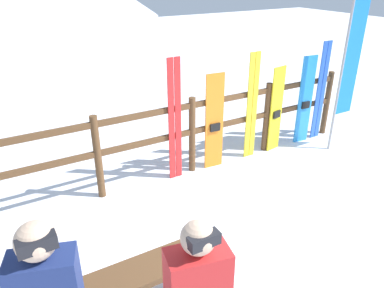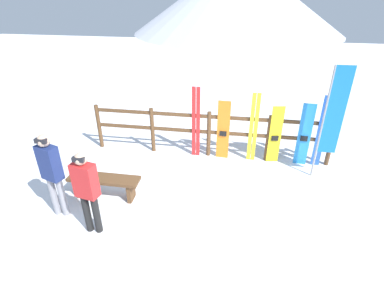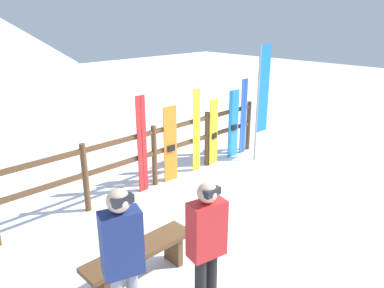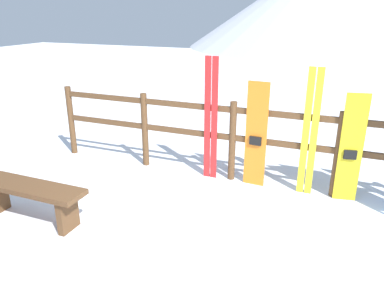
{
  "view_description": "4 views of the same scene",
  "coord_description": "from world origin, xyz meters",
  "px_view_note": "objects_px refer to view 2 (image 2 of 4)",
  "views": [
    {
      "loc": [
        -2.55,
        -2.22,
        2.85
      ],
      "look_at": [
        -0.64,
        1.05,
        1.05
      ],
      "focal_mm": 35.0,
      "sensor_mm": 36.0,
      "label": 1
    },
    {
      "loc": [
        0.65,
        -4.42,
        3.85
      ],
      "look_at": [
        -0.25,
        1.1,
        0.85
      ],
      "focal_mm": 28.0,
      "sensor_mm": 36.0,
      "label": 2
    },
    {
      "loc": [
        -4.06,
        -3.02,
        3.1
      ],
      "look_at": [
        -0.08,
        1.06,
        1.11
      ],
      "focal_mm": 35.0,
      "sensor_mm": 36.0,
      "label": 3
    },
    {
      "loc": [
        1.37,
        -2.77,
        2.39
      ],
      "look_at": [
        -0.27,
        1.27,
        0.81
      ],
      "focal_mm": 35.0,
      "sensor_mm": 36.0,
      "label": 4
    }
  ],
  "objects_px": {
    "ski_pair_red": "(196,123)",
    "ski_pair_blue": "(322,132)",
    "person_red": "(86,188)",
    "ski_pair_yellow": "(253,128)",
    "snowboard_orange": "(223,131)",
    "snowboard_blue": "(304,135)",
    "rental_flag": "(331,116)",
    "snowboard_yellow": "(275,135)",
    "person_navy": "(51,169)",
    "bench": "(104,182)"
  },
  "relations": [
    {
      "from": "ski_pair_red",
      "to": "ski_pair_blue",
      "type": "bearing_deg",
      "value": 0.0
    },
    {
      "from": "person_red",
      "to": "ski_pair_yellow",
      "type": "xyz_separation_m",
      "value": [
        2.74,
        2.89,
        -0.07
      ]
    },
    {
      "from": "snowboard_orange",
      "to": "snowboard_blue",
      "type": "distance_m",
      "value": 1.87
    },
    {
      "from": "person_red",
      "to": "rental_flag",
      "type": "relative_size",
      "value": 0.63
    },
    {
      "from": "rental_flag",
      "to": "ski_pair_blue",
      "type": "bearing_deg",
      "value": 86.21
    },
    {
      "from": "ski_pair_yellow",
      "to": "ski_pair_red",
      "type": "bearing_deg",
      "value": 180.0
    },
    {
      "from": "person_red",
      "to": "ski_pair_red",
      "type": "height_order",
      "value": "ski_pair_red"
    },
    {
      "from": "person_red",
      "to": "snowboard_yellow",
      "type": "bearing_deg",
      "value": 41.6
    },
    {
      "from": "person_navy",
      "to": "ski_pair_red",
      "type": "height_order",
      "value": "ski_pair_red"
    },
    {
      "from": "person_red",
      "to": "snowboard_yellow",
      "type": "distance_m",
      "value": 4.35
    },
    {
      "from": "ski_pair_blue",
      "to": "bench",
      "type": "bearing_deg",
      "value": -156.17
    },
    {
      "from": "ski_pair_blue",
      "to": "ski_pair_yellow",
      "type": "bearing_deg",
      "value": 180.0
    },
    {
      "from": "snowboard_orange",
      "to": "ski_pair_blue",
      "type": "height_order",
      "value": "ski_pair_blue"
    },
    {
      "from": "ski_pair_yellow",
      "to": "snowboard_blue",
      "type": "xyz_separation_m",
      "value": [
        1.17,
        -0.0,
        -0.1
      ]
    },
    {
      "from": "bench",
      "to": "ski_pair_yellow",
      "type": "distance_m",
      "value": 3.55
    },
    {
      "from": "bench",
      "to": "person_navy",
      "type": "distance_m",
      "value": 1.08
    },
    {
      "from": "person_red",
      "to": "snowboard_blue",
      "type": "height_order",
      "value": "person_red"
    },
    {
      "from": "ski_pair_red",
      "to": "ski_pair_yellow",
      "type": "height_order",
      "value": "ski_pair_red"
    },
    {
      "from": "snowboard_orange",
      "to": "ski_pair_blue",
      "type": "xyz_separation_m",
      "value": [
        2.23,
        0.0,
        0.13
      ]
    },
    {
      "from": "bench",
      "to": "rental_flag",
      "type": "relative_size",
      "value": 0.57
    },
    {
      "from": "bench",
      "to": "person_red",
      "type": "relative_size",
      "value": 0.91
    },
    {
      "from": "bench",
      "to": "snowboard_orange",
      "type": "distance_m",
      "value": 2.98
    },
    {
      "from": "ski_pair_blue",
      "to": "rental_flag",
      "type": "height_order",
      "value": "rental_flag"
    },
    {
      "from": "ski_pair_red",
      "to": "snowboard_blue",
      "type": "bearing_deg",
      "value": -0.08
    },
    {
      "from": "bench",
      "to": "ski_pair_blue",
      "type": "bearing_deg",
      "value": 23.83
    },
    {
      "from": "bench",
      "to": "snowboard_blue",
      "type": "relative_size",
      "value": 0.94
    },
    {
      "from": "ski_pair_red",
      "to": "snowboard_orange",
      "type": "bearing_deg",
      "value": -0.29
    },
    {
      "from": "snowboard_blue",
      "to": "person_navy",
      "type": "bearing_deg",
      "value": -151.28
    },
    {
      "from": "person_red",
      "to": "snowboard_orange",
      "type": "distance_m",
      "value": 3.53
    },
    {
      "from": "ski_pair_yellow",
      "to": "snowboard_yellow",
      "type": "height_order",
      "value": "ski_pair_yellow"
    },
    {
      "from": "bench",
      "to": "snowboard_blue",
      "type": "bearing_deg",
      "value": 25.63
    },
    {
      "from": "bench",
      "to": "person_navy",
      "type": "bearing_deg",
      "value": -135.0
    },
    {
      "from": "person_navy",
      "to": "snowboard_blue",
      "type": "relative_size",
      "value": 1.09
    },
    {
      "from": "person_navy",
      "to": "ski_pair_blue",
      "type": "xyz_separation_m",
      "value": [
        5.06,
        2.58,
        -0.12
      ]
    },
    {
      "from": "ski_pair_yellow",
      "to": "snowboard_orange",
      "type": "bearing_deg",
      "value": -179.72
    },
    {
      "from": "bench",
      "to": "ski_pair_blue",
      "type": "height_order",
      "value": "ski_pair_blue"
    },
    {
      "from": "snowboard_orange",
      "to": "ski_pair_yellow",
      "type": "bearing_deg",
      "value": 0.28
    },
    {
      "from": "bench",
      "to": "ski_pair_red",
      "type": "bearing_deg",
      "value": 51.7
    },
    {
      "from": "person_navy",
      "to": "ski_pair_blue",
      "type": "height_order",
      "value": "ski_pair_blue"
    },
    {
      "from": "snowboard_orange",
      "to": "snowboard_yellow",
      "type": "relative_size",
      "value": 1.04
    },
    {
      "from": "bench",
      "to": "snowboard_blue",
      "type": "xyz_separation_m",
      "value": [
        4.08,
        1.96,
        0.41
      ]
    },
    {
      "from": "snowboard_yellow",
      "to": "bench",
      "type": "bearing_deg",
      "value": -150.3
    },
    {
      "from": "snowboard_blue",
      "to": "ski_pair_blue",
      "type": "xyz_separation_m",
      "value": [
        0.36,
        0.0,
        0.11
      ]
    },
    {
      "from": "ski_pair_yellow",
      "to": "rental_flag",
      "type": "xyz_separation_m",
      "value": [
        1.49,
        -0.49,
        0.6
      ]
    },
    {
      "from": "ski_pair_yellow",
      "to": "person_red",
      "type": "bearing_deg",
      "value": -133.42
    },
    {
      "from": "rental_flag",
      "to": "snowboard_blue",
      "type": "bearing_deg",
      "value": 124.18
    },
    {
      "from": "person_navy",
      "to": "person_red",
      "type": "xyz_separation_m",
      "value": [
        0.8,
        -0.31,
        -0.07
      ]
    },
    {
      "from": "bench",
      "to": "person_red",
      "type": "bearing_deg",
      "value": -78.84
    },
    {
      "from": "person_navy",
      "to": "snowboard_yellow",
      "type": "relative_size",
      "value": 1.17
    },
    {
      "from": "person_navy",
      "to": "ski_pair_yellow",
      "type": "height_order",
      "value": "ski_pair_yellow"
    }
  ]
}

